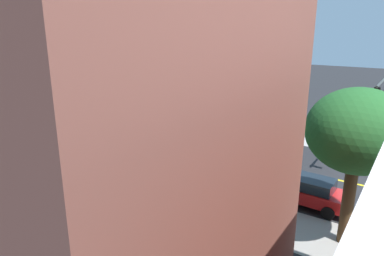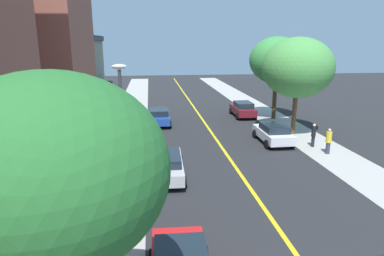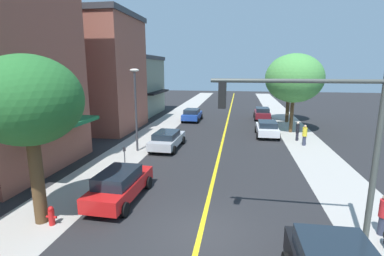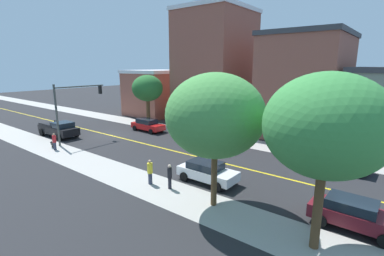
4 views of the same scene
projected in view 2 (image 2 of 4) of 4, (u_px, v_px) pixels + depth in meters
name	position (u px, v px, depth m)	size (l,w,h in m)	color
pale_office_building	(3.00, 65.00, 21.76)	(10.71, 8.43, 11.46)	#935142
brick_apartment_block	(49.00, 78.00, 31.41)	(10.05, 10.08, 7.78)	gray
street_tree_left_near	(53.00, 174.00, 5.77)	(4.05, 4.05, 6.74)	brown
street_tree_right_corner	(298.00, 68.00, 25.77)	(5.44, 5.44, 7.57)	brown
street_tree_left_far	(277.00, 60.00, 31.24)	(5.08, 5.08, 7.70)	brown
parking_meter	(134.00, 206.00, 13.18)	(0.12, 0.18, 1.42)	#4C4C51
street_lamp	(122.00, 113.00, 16.26)	(0.70, 0.36, 6.17)	#38383D
blue_sedan_left_curb	(159.00, 116.00, 29.88)	(2.13, 4.15, 1.45)	#1E429E
white_sedan_right_curb	(273.00, 133.00, 24.46)	(2.04, 4.16, 1.44)	silver
maroon_sedan_right_curb	(243.00, 109.00, 33.13)	(2.01, 4.15, 1.49)	maroon
silver_sedan_left_curb	(165.00, 164.00, 18.24)	(2.18, 4.68, 1.37)	#B7BABF
pedestrian_yellow_shirt	(329.00, 141.00, 22.04)	(0.37, 0.37, 1.72)	#33384C
pedestrian_black_shirt	(314.00, 135.00, 23.51)	(0.30, 0.30, 1.67)	black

